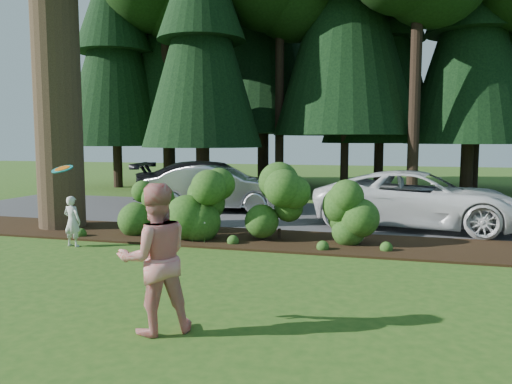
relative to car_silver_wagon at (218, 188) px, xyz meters
The scene contains 11 objects.
ground 7.74m from the car_silver_wagon, 78.69° to the right, with size 80.00×80.00×0.00m, color #264E16.
mulch_bed 4.62m from the car_silver_wagon, 70.65° to the right, with size 16.00×2.50×0.05m, color black.
driveway 1.71m from the car_silver_wagon, ahead, with size 22.00×6.00×0.03m, color #38383A.
shrub_row 4.96m from the car_silver_wagon, 62.67° to the right, with size 6.53×1.60×1.61m.
lily_cluster 5.30m from the car_silver_wagon, 76.78° to the right, with size 0.69×0.09×0.57m.
car_silver_wagon is the anchor object (origin of this frame).
car_white_suv 6.65m from the car_silver_wagon, 13.62° to the right, with size 2.60×5.64×1.57m, color white.
car_dark_suv 0.93m from the car_silver_wagon, 115.88° to the left, with size 2.31×5.68×1.65m, color black.
child 6.28m from the car_silver_wagon, 102.38° to the right, with size 0.43×0.28×1.17m, color silver.
adult 10.70m from the car_silver_wagon, 74.45° to the right, with size 0.93×0.73×1.92m, color red.
frisbee 6.19m from the car_silver_wagon, 106.76° to the right, with size 0.51×0.48×0.21m.
Camera 1 is at (4.23, -8.38, 2.46)m, focal length 35.00 mm.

